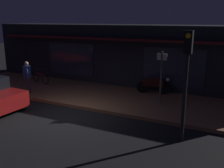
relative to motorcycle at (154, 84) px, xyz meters
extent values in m
plane|color=black|center=(-2.39, -4.40, -0.65)|extent=(60.00, 60.00, 0.00)
cube|color=brown|center=(-2.39, -1.40, -0.57)|extent=(18.00, 4.00, 0.15)
cube|color=black|center=(-2.39, 2.00, 1.15)|extent=(18.00, 2.80, 3.60)
cube|color=#262838|center=(-5.59, 0.58, 0.85)|extent=(3.20, 0.04, 2.00)
cube|color=#262838|center=(0.81, 0.58, 0.85)|extent=(3.20, 0.04, 2.00)
cube|color=#591919|center=(-2.39, 0.35, 2.20)|extent=(16.20, 0.50, 0.12)
cylinder|color=black|center=(-0.57, -0.11, -0.20)|extent=(0.61, 0.24, 0.60)
cylinder|color=black|center=(0.51, 0.10, -0.20)|extent=(0.61, 0.24, 0.60)
cube|color=black|center=(-0.03, -0.01, 0.08)|extent=(1.13, 0.49, 0.36)
ellipsoid|color=black|center=(0.11, 0.02, 0.28)|extent=(0.48, 0.32, 0.20)
sphere|color=#F9EDB7|center=(0.67, 0.13, 0.28)|extent=(0.18, 0.18, 0.18)
cylinder|color=gray|center=(0.48, 0.10, 0.45)|extent=(0.14, 0.55, 0.03)
torus|color=black|center=(-7.29, -0.79, -0.17)|extent=(0.65, 0.22, 0.66)
torus|color=black|center=(-6.33, -1.06, -0.17)|extent=(0.65, 0.22, 0.66)
cube|color=#A51E1E|center=(-6.81, -0.92, 0.05)|extent=(0.88, 0.28, 0.06)
cube|color=brown|center=(-7.05, -0.85, 0.32)|extent=(0.21, 0.13, 0.06)
cylinder|color=#A51E1E|center=(-6.41, -1.04, 0.40)|extent=(0.14, 0.41, 0.02)
cube|color=#28232D|center=(-5.97, -2.80, -0.07)|extent=(0.34, 0.34, 0.85)
cube|color=navy|center=(-5.97, -2.80, 0.64)|extent=(0.42, 0.43, 0.58)
sphere|color=tan|center=(-5.97, -2.80, 1.06)|extent=(0.22, 0.22, 0.22)
cylinder|color=navy|center=(-5.79, -2.98, 0.57)|extent=(0.13, 0.13, 0.52)
cylinder|color=navy|center=(-6.16, -2.62, 0.57)|extent=(0.13, 0.13, 0.52)
cylinder|color=#47474C|center=(0.72, -1.36, 0.70)|extent=(0.09, 0.09, 2.40)
cube|color=beige|center=(0.72, -1.36, 1.65)|extent=(0.44, 0.03, 0.30)
cylinder|color=black|center=(2.34, -4.49, 1.15)|extent=(0.12, 0.12, 3.60)
cube|color=black|center=(2.34, -4.49, 2.60)|extent=(0.24, 0.24, 0.70)
sphere|color=orange|center=(2.34, -4.62, 2.80)|extent=(0.16, 0.16, 0.16)
cylinder|color=black|center=(-5.01, -4.50, -0.33)|extent=(0.65, 0.26, 0.64)
camera|label=1|loc=(3.66, -12.36, 3.28)|focal=40.55mm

